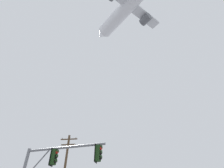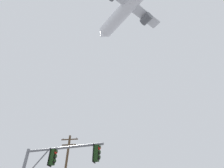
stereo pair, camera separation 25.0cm
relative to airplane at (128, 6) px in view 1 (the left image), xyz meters
name	(u,v)px [view 1 (the left image)]	position (x,y,z in m)	size (l,w,h in m)	color
airplane	(128,6)	(0.00, 0.00, 0.00)	(21.53, 21.67, 7.42)	white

